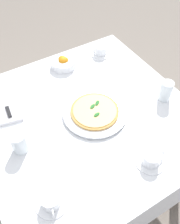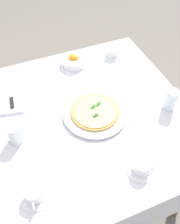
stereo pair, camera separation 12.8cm
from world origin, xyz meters
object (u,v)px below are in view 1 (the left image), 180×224
object	(u,v)px
coffee_cup_far_left	(51,201)
water_glass_center_back	(19,143)
napkin_folded	(7,107)
citrus_bowl	(63,63)
pizza_plate	(95,113)
coffee_cup_far_right	(100,51)
coffee_cup_right_edge	(151,159)
dinner_knife	(6,105)
water_glass_near_left	(165,92)
pizza	(95,111)

from	to	relation	value
coffee_cup_far_left	water_glass_center_back	world-z (taller)	water_glass_center_back
napkin_folded	citrus_bowl	bearing A→B (deg)	-57.10
pizza_plate	citrus_bowl	distance (m)	0.43
coffee_cup_far_right	coffee_cup_right_edge	size ratio (longest dim) A/B	1.00
dinner_knife	napkin_folded	bearing A→B (deg)	180.00
coffee_cup_far_left	water_glass_near_left	size ratio (longest dim) A/B	1.14
citrus_bowl	water_glass_center_back	bearing A→B (deg)	134.36
pizza	coffee_cup_far_right	bearing A→B (deg)	-35.85
water_glass_near_left	coffee_cup_far_left	bearing A→B (deg)	105.09
coffee_cup_far_right	napkin_folded	distance (m)	0.69
pizza	napkin_folded	bearing A→B (deg)	54.37
water_glass_near_left	dinner_knife	xyz separation A→B (m)	(0.37, 0.75, -0.03)
pizza	dinner_knife	distance (m)	0.46
coffee_cup_right_edge	water_glass_center_back	distance (m)	0.59
water_glass_center_back	napkin_folded	bearing A→B (deg)	-5.95
coffee_cup_far_right	napkin_folded	world-z (taller)	coffee_cup_far_right
coffee_cup_far_left	pizza_plate	bearing A→B (deg)	-51.88
pizza_plate	water_glass_near_left	bearing A→B (deg)	-104.70
water_glass_near_left	napkin_folded	distance (m)	0.84
pizza_plate	coffee_cup_far_right	size ratio (longest dim) A/B	2.47
pizza_plate	coffee_cup_right_edge	bearing A→B (deg)	-170.21
coffee_cup_far_right	water_glass_near_left	world-z (taller)	water_glass_near_left
pizza_plate	dinner_knife	size ratio (longest dim) A/B	1.67
pizza_plate	pizza	size ratio (longest dim) A/B	1.33
citrus_bowl	water_glass_near_left	bearing A→B (deg)	-147.19
dinner_knife	citrus_bowl	distance (m)	0.44
water_glass_near_left	napkin_folded	world-z (taller)	water_glass_near_left
coffee_cup_far_right	water_glass_center_back	size ratio (longest dim) A/B	1.30
water_glass_near_left	citrus_bowl	distance (m)	0.63
coffee_cup_right_edge	water_glass_center_back	world-z (taller)	water_glass_center_back
pizza	napkin_folded	xyz separation A→B (m)	(0.27, 0.37, -0.01)
coffee_cup_far_right	dinner_knife	size ratio (longest dim) A/B	0.68
pizza_plate	water_glass_near_left	world-z (taller)	water_glass_near_left
pizza_plate	napkin_folded	xyz separation A→B (m)	(0.27, 0.37, -0.00)
pizza	citrus_bowl	bearing A→B (deg)	-5.36
pizza_plate	pizza	distance (m)	0.01
napkin_folded	dinner_knife	bearing A→B (deg)	5.35
coffee_cup_far_right	water_glass_center_back	distance (m)	0.82
coffee_cup_right_edge	water_glass_near_left	size ratio (longest dim) A/B	1.15
pizza	dinner_knife	world-z (taller)	pizza
coffee_cup_far_left	dinner_knife	bearing A→B (deg)	-1.90
coffee_cup_far_left	pizza	bearing A→B (deg)	-51.88
coffee_cup_far_left	water_glass_near_left	bearing A→B (deg)	-74.91
coffee_cup_far_left	water_glass_near_left	world-z (taller)	water_glass_near_left
coffee_cup_far_left	citrus_bowl	world-z (taller)	citrus_bowl
coffee_cup_right_edge	dinner_knife	bearing A→B (deg)	34.43
water_glass_center_back	water_glass_near_left	world-z (taller)	water_glass_near_left
water_glass_near_left	napkin_folded	xyz separation A→B (m)	(0.37, 0.75, -0.04)
pizza	coffee_cup_far_left	xyz separation A→B (m)	(-0.31, 0.39, 0.00)
coffee_cup_far_right	citrus_bowl	xyz separation A→B (m)	(0.01, 0.26, 0.00)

